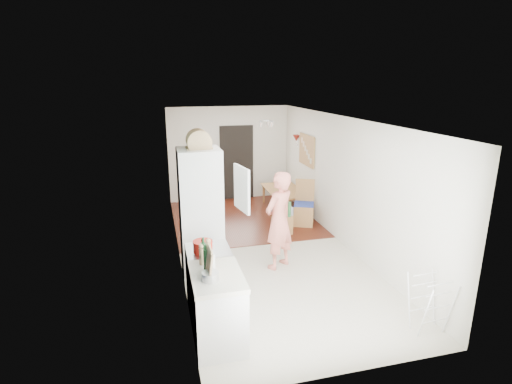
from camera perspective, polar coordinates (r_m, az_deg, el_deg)
name	(u,v)px	position (r m, az deg, el deg)	size (l,w,h in m)	color
room_shell	(264,187)	(7.39, 1.17, 0.72)	(3.20, 7.00, 2.50)	silver
floor	(264,249)	(7.81, 1.12, -8.17)	(3.20, 7.00, 0.01)	beige
wood_floor_overlay	(243,218)	(9.48, -1.87, -3.71)	(3.20, 3.30, 0.01)	#5D2011
sage_wall_panel	(185,189)	(5.06, -10.17, 0.38)	(0.02, 3.00, 1.30)	slate
tile_splashback	(192,259)	(4.78, -9.16, -9.44)	(0.02, 1.90, 0.50)	black
doorway_recess	(237,163)	(10.79, -2.77, 4.18)	(0.90, 0.04, 2.00)	black
base_cabinet	(218,310)	(5.16, -5.51, -16.43)	(0.60, 0.90, 0.86)	silver
worktop	(217,276)	(4.93, -5.66, -11.90)	(0.62, 0.92, 0.06)	beige
range_cooker	(209,281)	(5.80, -6.71, -12.46)	(0.60, 0.60, 0.88)	silver
cooker_top	(208,251)	(5.59, -6.87, -8.30)	(0.60, 0.60, 0.04)	silver
fridge_housing	(201,215)	(6.48, -7.87, -3.25)	(0.66, 0.66, 2.15)	silver
fridge_door	(242,189)	(6.15, -2.05, 0.48)	(0.56, 0.04, 0.70)	silver
fridge_interior	(219,185)	(6.38, -5.27, 0.99)	(0.02, 0.52, 0.66)	white
pinboard	(307,150)	(9.58, 7.29, 5.94)	(0.03, 0.90, 0.70)	tan
pinboard_frame	(306,150)	(9.58, 7.21, 5.94)	(0.01, 0.94, 0.74)	#B0743A
wall_sconce	(296,138)	(10.14, 5.77, 7.67)	(0.18, 0.18, 0.16)	maroon
person	(279,212)	(6.77, 3.31, -2.87)	(0.74, 0.48, 2.02)	#DE7866
dining_table	(285,201)	(10.01, 4.15, -1.33)	(1.29, 0.72, 0.45)	#B0743A
dining_chair	(304,203)	(8.95, 6.88, -1.62)	(0.43, 0.43, 1.02)	#B0743A
stool	(282,224)	(8.48, 3.73, -4.54)	(0.35, 0.35, 0.46)	#B0743A
grey_drape	(281,210)	(8.36, 3.61, -2.54)	(0.39, 0.39, 0.18)	gray
drying_rack	(430,304)	(5.79, 23.55, -14.50)	(0.39, 0.35, 0.76)	silver
bread_bin	(199,142)	(6.23, -8.20, 7.15)	(0.39, 0.37, 0.21)	tan
red_casserole	(203,247)	(5.48, -7.61, -7.73)	(0.27, 0.27, 0.16)	red
steel_pan	(210,276)	(4.76, -6.55, -11.87)	(0.20, 0.20, 0.10)	silver
held_bottle	(289,209)	(6.61, 4.78, -2.47)	(0.06, 0.06, 0.26)	#183C1C
bottle_a	(206,260)	(4.97, -7.15, -9.57)	(0.06, 0.06, 0.27)	#183C1C
bottle_b	(204,253)	(5.13, -7.49, -8.67)	(0.06, 0.06, 0.28)	#183C1C
bottle_c	(212,262)	(4.99, -6.32, -9.85)	(0.08, 0.08, 0.20)	silver
pepper_mill_front	(201,256)	(5.12, -7.81, -9.11)	(0.06, 0.06, 0.22)	tan
pepper_mill_back	(209,251)	(5.24, -6.79, -8.43)	(0.06, 0.06, 0.23)	tan
chopping_boards	(209,262)	(4.80, -6.73, -9.94)	(0.04, 0.26, 0.35)	tan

